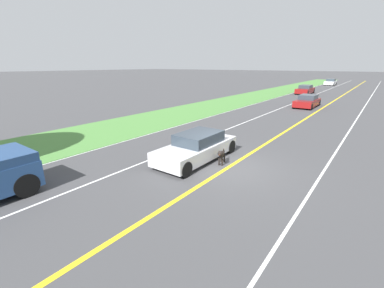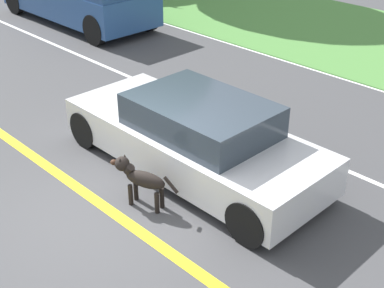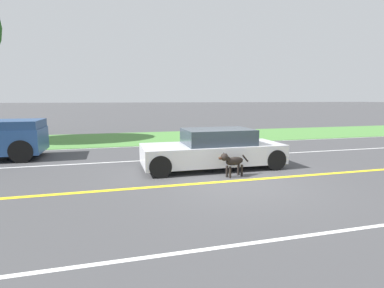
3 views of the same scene
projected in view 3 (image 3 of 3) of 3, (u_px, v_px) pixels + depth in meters
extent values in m
plane|color=#424244|center=(234.00, 181.00, 8.44)|extent=(400.00, 400.00, 0.00)
cube|color=yellow|center=(234.00, 181.00, 8.44)|extent=(0.18, 160.00, 0.01)
cube|color=white|center=(180.00, 145.00, 15.12)|extent=(0.14, 160.00, 0.01)
cube|color=white|center=(199.00, 158.00, 11.78)|extent=(0.10, 160.00, 0.01)
cube|color=white|center=(316.00, 234.00, 5.10)|extent=(0.10, 160.00, 0.01)
cube|color=#4C843D|center=(169.00, 137.00, 17.98)|extent=(6.00, 160.00, 0.03)
cube|color=silver|center=(212.00, 153.00, 9.98)|extent=(1.79, 4.65, 0.62)
cube|color=#2D3842|center=(218.00, 136.00, 9.94)|extent=(1.54, 2.23, 0.51)
cylinder|color=black|center=(153.00, 156.00, 10.29)|extent=(0.22, 0.67, 0.67)
cylinder|color=black|center=(253.00, 151.00, 11.26)|extent=(0.22, 0.67, 0.67)
cylinder|color=black|center=(160.00, 167.00, 8.74)|extent=(0.22, 0.67, 0.67)
cylinder|color=black|center=(275.00, 160.00, 9.72)|extent=(0.22, 0.67, 0.67)
ellipsoid|color=black|center=(235.00, 161.00, 8.87)|extent=(0.40, 0.68, 0.25)
cylinder|color=black|center=(227.00, 171.00, 8.85)|extent=(0.07, 0.07, 0.34)
cylinder|color=black|center=(238.00, 169.00, 9.10)|extent=(0.07, 0.07, 0.34)
cylinder|color=black|center=(230.00, 172.00, 8.73)|extent=(0.07, 0.07, 0.34)
cylinder|color=black|center=(242.00, 170.00, 8.98)|extent=(0.07, 0.07, 0.34)
cylinder|color=black|center=(227.00, 159.00, 8.71)|extent=(0.19, 0.21, 0.17)
sphere|color=black|center=(224.00, 157.00, 8.63)|extent=(0.28, 0.28, 0.22)
ellipsoid|color=#331E14|center=(220.00, 158.00, 8.55)|extent=(0.13, 0.13, 0.08)
cone|color=black|center=(223.00, 154.00, 8.68)|extent=(0.09, 0.09, 0.10)
cone|color=black|center=(226.00, 155.00, 8.58)|extent=(0.09, 0.09, 0.10)
cylinder|color=black|center=(245.00, 158.00, 9.10)|extent=(0.12, 0.25, 0.24)
cylinder|color=black|center=(34.00, 144.00, 12.59)|extent=(0.22, 0.84, 0.84)
cylinder|color=black|center=(21.00, 151.00, 10.81)|extent=(0.22, 0.84, 0.84)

